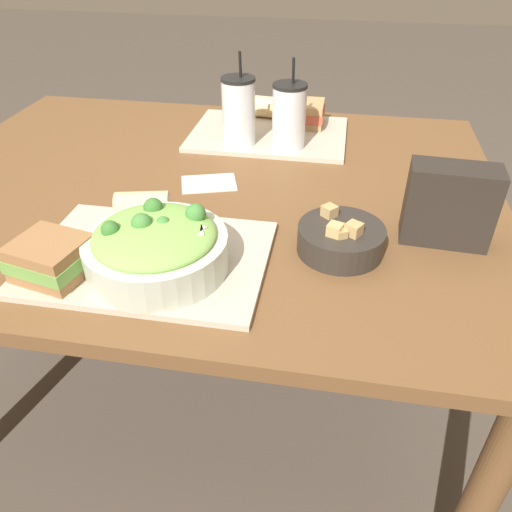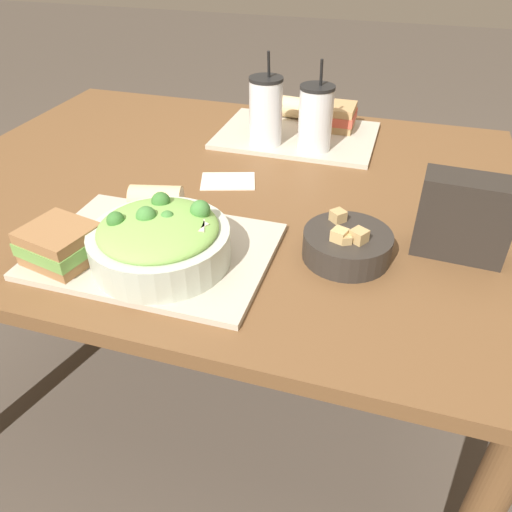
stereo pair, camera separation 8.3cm
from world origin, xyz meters
name	(u,v)px [view 2 (the right image)]	position (x,y,z in m)	size (l,w,h in m)	color
ground_plane	(229,382)	(0.00, 0.00, 0.00)	(12.00, 12.00, 0.00)	#4C4238
dining_table	(221,211)	(0.00, 0.00, 0.62)	(1.35, 1.05, 0.70)	brown
tray_near	(156,251)	(-0.01, -0.31, 0.71)	(0.42, 0.30, 0.01)	#BCB29E
tray_far	(297,135)	(0.11, 0.31, 0.71)	(0.42, 0.30, 0.01)	#BCB29E
salad_bowl	(160,239)	(0.02, -0.34, 0.76)	(0.24, 0.24, 0.10)	beige
soup_bowl	(347,244)	(0.33, -0.22, 0.73)	(0.16, 0.16, 0.07)	#2D2823
sandwich_near	(60,244)	(-0.15, -0.39, 0.74)	(0.14, 0.13, 0.06)	olive
baguette_near	(158,200)	(-0.06, -0.19, 0.74)	(0.11, 0.08, 0.06)	#DBBC84
sandwich_far	(332,116)	(0.19, 0.38, 0.74)	(0.13, 0.11, 0.06)	tan
baguette_far	(298,108)	(0.09, 0.42, 0.74)	(0.10, 0.07, 0.06)	#DBBC84
drink_cup_dark	(266,113)	(0.05, 0.22, 0.79)	(0.09, 0.09, 0.23)	silver
drink_cup_red	(315,120)	(0.17, 0.22, 0.79)	(0.09, 0.09, 0.22)	silver
chip_bag	(464,217)	(0.51, -0.15, 0.78)	(0.16, 0.08, 0.15)	#28231E
napkin_folded	(228,181)	(0.02, 0.00, 0.70)	(0.14, 0.12, 0.00)	silver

